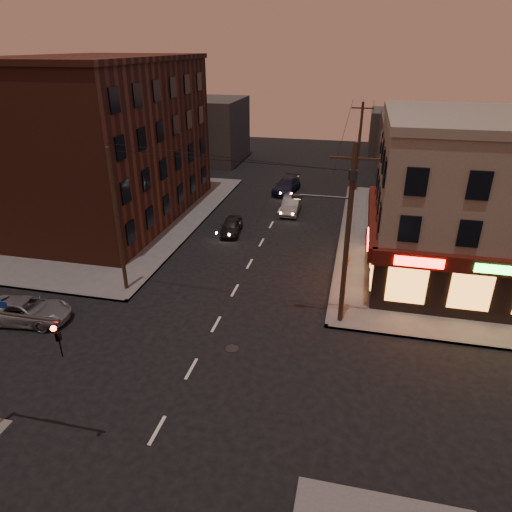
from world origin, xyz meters
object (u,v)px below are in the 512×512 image
(sedan_far, at_px, (287,186))
(fire_hydrant, at_px, (347,260))
(suv_cross, at_px, (26,310))
(sedan_mid, at_px, (291,205))
(sedan_near, at_px, (231,226))

(sedan_far, distance_m, fire_hydrant, 18.29)
(suv_cross, bearing_deg, fire_hydrant, -64.07)
(sedan_mid, xyz_separation_m, fire_hydrant, (5.66, -10.57, -0.16))
(sedan_far, bearing_deg, suv_cross, -102.30)
(suv_cross, distance_m, sedan_near, 17.23)
(suv_cross, height_order, sedan_far, sedan_far)
(suv_cross, distance_m, sedan_far, 29.72)
(suv_cross, relative_size, fire_hydrant, 6.50)
(fire_hydrant, bearing_deg, sedan_near, 155.75)
(sedan_far, bearing_deg, sedan_mid, -68.98)
(sedan_mid, bearing_deg, suv_cross, -119.84)
(sedan_near, bearing_deg, fire_hydrant, -30.20)
(suv_cross, xyz_separation_m, fire_hydrant, (17.38, 11.06, -0.12))
(sedan_mid, bearing_deg, sedan_far, 101.75)
(suv_cross, xyz_separation_m, sedan_far, (10.25, 27.90, 0.05))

